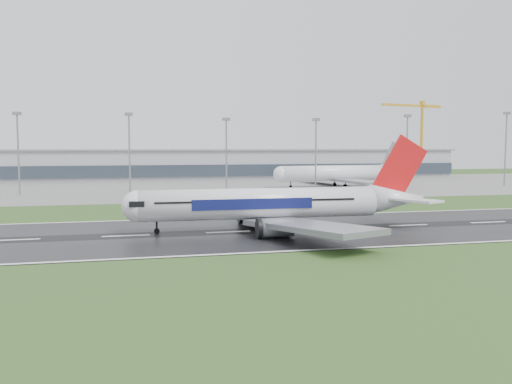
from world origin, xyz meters
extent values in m
plane|color=#28491A|center=(0.00, 0.00, 0.00)|extent=(520.00, 520.00, 0.00)
cube|color=black|center=(0.00, 0.00, 0.05)|extent=(400.00, 45.00, 0.10)
cube|color=slate|center=(0.00, 125.00, 0.04)|extent=(400.00, 130.00, 0.08)
cube|color=#91939C|center=(0.00, 185.00, 7.50)|extent=(240.00, 36.00, 15.00)
cylinder|color=gray|center=(-97.48, 100.00, 14.16)|extent=(0.64, 0.64, 28.33)
cylinder|color=gray|center=(-58.96, 100.00, 14.30)|extent=(0.64, 0.64, 28.59)
cylinder|color=gray|center=(-22.36, 100.00, 13.59)|extent=(0.64, 0.64, 27.19)
cylinder|color=gray|center=(14.30, 100.00, 13.74)|extent=(0.64, 0.64, 27.47)
cylinder|color=gray|center=(54.80, 100.00, 14.75)|extent=(0.64, 0.64, 29.49)
cylinder|color=gray|center=(102.87, 100.00, 15.64)|extent=(0.64, 0.64, 31.28)
camera|label=1|loc=(-59.08, -104.79, 17.19)|focal=37.51mm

